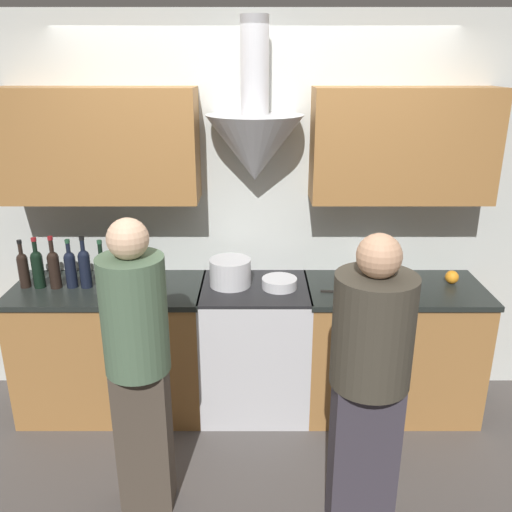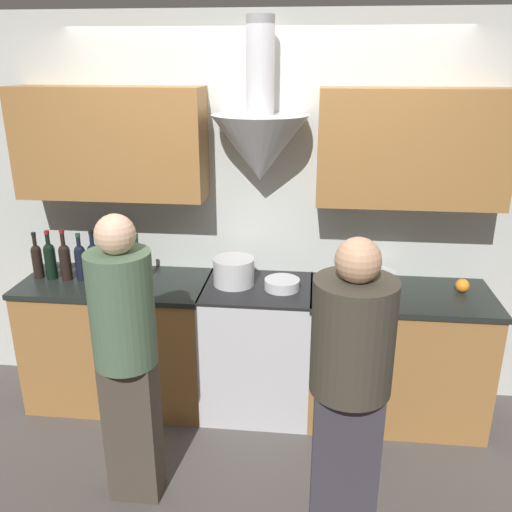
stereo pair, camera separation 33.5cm
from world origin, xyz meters
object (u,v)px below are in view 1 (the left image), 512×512
object	(u,v)px
wine_bottle_4	(86,266)
mixing_bowl	(281,283)
wine_bottle_3	(72,267)
stock_pot	(232,272)
stove_range	(256,347)
wine_bottle_5	(103,268)
orange_fruit	(453,277)
wine_bottle_6	(118,267)
person_foreground_left	(139,358)
person_foreground_right	(370,382)
wine_bottle_2	(55,267)
wine_bottle_1	(39,267)
wine_bottle_0	(25,268)
wine_bottle_7	(133,267)
saucepan	(374,272)

from	to	relation	value
wine_bottle_4	mixing_bowl	bearing A→B (deg)	-0.71
wine_bottle_3	stock_pot	xyz separation A→B (m)	(1.03, 0.03, -0.05)
stove_range	wine_bottle_5	world-z (taller)	wine_bottle_5
orange_fruit	wine_bottle_5	bearing A→B (deg)	-178.54
wine_bottle_4	wine_bottle_5	xyz separation A→B (m)	(0.11, 0.00, -0.02)
wine_bottle_6	person_foreground_left	distance (m)	0.96
wine_bottle_3	person_foreground_left	size ratio (longest dim) A/B	0.20
stock_pot	orange_fruit	xyz separation A→B (m)	(1.47, 0.03, -0.05)
mixing_bowl	orange_fruit	xyz separation A→B (m)	(1.15, 0.08, 0.01)
person_foreground_right	person_foreground_left	bearing A→B (deg)	171.37
wine_bottle_6	wine_bottle_2	bearing A→B (deg)	-178.56
orange_fruit	stock_pot	bearing A→B (deg)	-178.83
stove_range	wine_bottle_3	size ratio (longest dim) A/B	2.79
wine_bottle_2	stove_range	bearing A→B (deg)	0.57
orange_fruit	person_foreground_right	distance (m)	1.36
wine_bottle_1	wine_bottle_4	bearing A→B (deg)	0.31
wine_bottle_6	stock_pot	size ratio (longest dim) A/B	1.29
stove_range	wine_bottle_0	size ratio (longest dim) A/B	2.83
wine_bottle_5	mixing_bowl	world-z (taller)	wine_bottle_5
stove_range	person_foreground_left	xyz separation A→B (m)	(-0.58, -0.90, 0.44)
wine_bottle_1	wine_bottle_5	size ratio (longest dim) A/B	1.06
wine_bottle_3	wine_bottle_6	xyz separation A→B (m)	(0.30, -0.00, 0.01)
wine_bottle_4	wine_bottle_5	world-z (taller)	wine_bottle_4
wine_bottle_6	stock_pot	bearing A→B (deg)	2.44
wine_bottle_2	person_foreground_left	distance (m)	1.14
wine_bottle_2	mixing_bowl	size ratio (longest dim) A/B	1.53
stove_range	wine_bottle_7	xyz separation A→B (m)	(-0.79, -0.01, 0.59)
wine_bottle_7	saucepan	xyz separation A→B (m)	(1.59, 0.16, -0.10)
wine_bottle_2	wine_bottle_6	size ratio (longest dim) A/B	1.00
saucepan	wine_bottle_7	bearing A→B (deg)	-174.18
wine_bottle_7	wine_bottle_5	bearing A→B (deg)	176.59
wine_bottle_5	stock_pot	bearing A→B (deg)	1.98
mixing_bowl	saucepan	world-z (taller)	saucepan
person_foreground_left	wine_bottle_2	bearing A→B (deg)	128.80
stove_range	person_foreground_left	world-z (taller)	person_foreground_left
stove_range	wine_bottle_0	distance (m)	1.61
stove_range	saucepan	world-z (taller)	saucepan
saucepan	wine_bottle_2	bearing A→B (deg)	-175.54
mixing_bowl	wine_bottle_6	bearing A→B (deg)	179.14
wine_bottle_0	wine_bottle_7	bearing A→B (deg)	-0.87
wine_bottle_3	stock_pot	world-z (taller)	wine_bottle_3
wine_bottle_2	wine_bottle_3	xyz separation A→B (m)	(0.10, 0.01, -0.00)
wine_bottle_4	wine_bottle_6	world-z (taller)	wine_bottle_6
wine_bottle_5	saucepan	bearing A→B (deg)	4.82
wine_bottle_0	wine_bottle_4	world-z (taller)	wine_bottle_4
wine_bottle_0	orange_fruit	bearing A→B (deg)	1.21
stove_range	person_foreground_right	size ratio (longest dim) A/B	0.56
wine_bottle_2	person_foreground_right	bearing A→B (deg)	-29.92
wine_bottle_5	wine_bottle_7	bearing A→B (deg)	-3.41
wine_bottle_0	stove_range	bearing A→B (deg)	0.05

